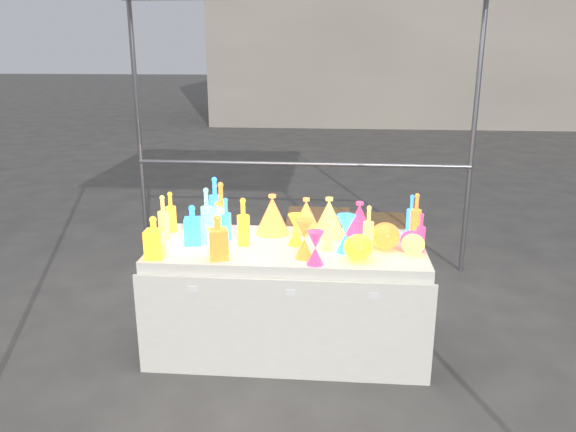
# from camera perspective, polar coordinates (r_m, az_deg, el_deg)

# --- Properties ---
(ground) EXTENTS (80.00, 80.00, 0.00)m
(ground) POSITION_cam_1_polar(r_m,az_deg,el_deg) (4.06, 0.00, -12.96)
(ground) COLOR #615F5A
(ground) RESTS_ON ground
(display_table) EXTENTS (1.84, 0.83, 0.75)m
(display_table) POSITION_cam_1_polar(r_m,az_deg,el_deg) (3.88, -0.01, -8.22)
(display_table) COLOR white
(display_table) RESTS_ON ground
(background_building) EXTENTS (14.00, 6.00, 6.00)m
(background_building) POSITION_cam_1_polar(r_m,az_deg,el_deg) (17.92, 17.73, 19.20)
(background_building) COLOR #AEA391
(background_building) RESTS_ON ground
(cardboard_box_closed) EXTENTS (0.61, 0.45, 0.44)m
(cardboard_box_closed) POSITION_cam_1_polar(r_m,az_deg,el_deg) (5.61, 3.12, -1.85)
(cardboard_box_closed) COLOR olive
(cardboard_box_closed) RESTS_ON ground
(cardboard_box_flat) EXTENTS (0.79, 0.57, 0.07)m
(cardboard_box_flat) POSITION_cam_1_polar(r_m,az_deg,el_deg) (6.72, 8.59, -0.54)
(cardboard_box_flat) COLOR olive
(cardboard_box_flat) RESTS_ON ground
(bottle_0) EXTENTS (0.08, 0.08, 0.29)m
(bottle_0) POSITION_cam_1_polar(r_m,az_deg,el_deg) (4.05, -11.82, 0.41)
(bottle_0) COLOR red
(bottle_0) RESTS_ON display_table
(bottle_1) EXTENTS (0.11, 0.11, 0.37)m
(bottle_1) POSITION_cam_1_polar(r_m,az_deg,el_deg) (4.09, -7.41, 1.40)
(bottle_1) COLOR green
(bottle_1) RESTS_ON display_table
(bottle_2) EXTENTS (0.10, 0.10, 0.39)m
(bottle_2) POSITION_cam_1_polar(r_m,az_deg,el_deg) (3.85, -6.79, 0.60)
(bottle_2) COLOR orange
(bottle_2) RESTS_ON display_table
(bottle_3) EXTENTS (0.10, 0.10, 0.32)m
(bottle_3) POSITION_cam_1_polar(r_m,az_deg,el_deg) (4.10, -7.39, 1.07)
(bottle_3) COLOR #1B399D
(bottle_3) RESTS_ON display_table
(bottle_4) EXTENTS (0.09, 0.09, 0.31)m
(bottle_4) POSITION_cam_1_polar(r_m,az_deg,el_deg) (3.89, -12.55, -0.16)
(bottle_4) COLOR #137C6E
(bottle_4) RESTS_ON display_table
(bottle_5) EXTENTS (0.08, 0.08, 0.37)m
(bottle_5) POSITION_cam_1_polar(r_m,az_deg,el_deg) (3.82, -8.25, 0.19)
(bottle_5) COLOR #AC2255
(bottle_5) RESTS_ON display_table
(bottle_6) EXTENTS (0.10, 0.10, 0.32)m
(bottle_6) POSITION_cam_1_polar(r_m,az_deg,el_deg) (3.70, -4.56, -0.58)
(bottle_6) COLOR red
(bottle_6) RESTS_ON display_table
(bottle_7) EXTENTS (0.09, 0.09, 0.30)m
(bottle_7) POSITION_cam_1_polar(r_m,az_deg,el_deg) (3.82, -6.30, -0.30)
(bottle_7) COLOR green
(bottle_7) RESTS_ON display_table
(decanter_0) EXTENTS (0.12, 0.12, 0.27)m
(decanter_0) POSITION_cam_1_polar(r_m,az_deg,el_deg) (3.56, -13.44, -2.12)
(decanter_0) COLOR red
(decanter_0) RESTS_ON display_table
(decanter_1) EXTENTS (0.15, 0.15, 0.28)m
(decanter_1) POSITION_cam_1_polar(r_m,az_deg,el_deg) (3.48, -7.16, -2.16)
(decanter_1) COLOR orange
(decanter_1) RESTS_ON display_table
(decanter_2) EXTENTS (0.13, 0.13, 0.27)m
(decanter_2) POSITION_cam_1_polar(r_m,az_deg,el_deg) (3.77, -9.67, -0.87)
(decanter_2) COLOR green
(decanter_2) RESTS_ON display_table
(hourglass_0) EXTENTS (0.15, 0.15, 0.25)m
(hourglass_0) POSITION_cam_1_polar(r_m,az_deg,el_deg) (3.48, 1.67, -2.34)
(hourglass_0) COLOR orange
(hourglass_0) RESTS_ON display_table
(hourglass_1) EXTENTS (0.13, 0.13, 0.21)m
(hourglass_1) POSITION_cam_1_polar(r_m,az_deg,el_deg) (3.38, 2.79, -3.26)
(hourglass_1) COLOR #1B399D
(hourglass_1) RESTS_ON display_table
(hourglass_2) EXTENTS (0.11, 0.11, 0.20)m
(hourglass_2) POSITION_cam_1_polar(r_m,az_deg,el_deg) (3.64, 4.15, -1.94)
(hourglass_2) COLOR #137C6E
(hourglass_2) RESTS_ON display_table
(hourglass_3) EXTENTS (0.16, 0.16, 0.25)m
(hourglass_3) POSITION_cam_1_polar(r_m,az_deg,el_deg) (3.73, -7.45, -1.11)
(hourglass_3) COLOR #AC2255
(hourglass_3) RESTS_ON display_table
(hourglass_4) EXTENTS (0.13, 0.13, 0.21)m
(hourglass_4) POSITION_cam_1_polar(r_m,az_deg,el_deg) (3.71, 0.80, -1.40)
(hourglass_4) COLOR red
(hourglass_4) RESTS_ON display_table
(hourglass_5) EXTENTS (0.16, 0.16, 0.25)m
(hourglass_5) POSITION_cam_1_polar(r_m,az_deg,el_deg) (3.60, 5.88, -1.79)
(hourglass_5) COLOR green
(hourglass_5) RESTS_ON display_table
(globe_0) EXTENTS (0.21, 0.21, 0.15)m
(globe_0) POSITION_cam_1_polar(r_m,az_deg,el_deg) (3.48, 7.14, -3.33)
(globe_0) COLOR red
(globe_0) RESTS_ON display_table
(globe_1) EXTENTS (0.19, 0.19, 0.12)m
(globe_1) POSITION_cam_1_polar(r_m,az_deg,el_deg) (3.64, 12.59, -2.93)
(globe_1) COLOR #137C6E
(globe_1) RESTS_ON display_table
(globe_2) EXTENTS (0.22, 0.22, 0.16)m
(globe_2) POSITION_cam_1_polar(r_m,az_deg,el_deg) (3.70, 9.83, -2.15)
(globe_2) COLOR orange
(globe_2) RESTS_ON display_table
(globe_3) EXTENTS (0.20, 0.20, 0.12)m
(globe_3) POSITION_cam_1_polar(r_m,az_deg,el_deg) (3.69, 12.48, -2.60)
(globe_3) COLOR #1B399D
(globe_3) RESTS_ON display_table
(lampshade_0) EXTENTS (0.26, 0.26, 0.25)m
(lampshade_0) POSITION_cam_1_polar(r_m,az_deg,el_deg) (3.96, 1.85, 0.09)
(lampshade_0) COLOR yellow
(lampshade_0) RESTS_ON display_table
(lampshade_1) EXTENTS (0.24, 0.24, 0.28)m
(lampshade_1) POSITION_cam_1_polar(r_m,az_deg,el_deg) (3.93, -1.60, 0.19)
(lampshade_1) COLOR yellow
(lampshade_1) RESTS_ON display_table
(lampshade_2) EXTENTS (0.26, 0.26, 0.28)m
(lampshade_2) POSITION_cam_1_polar(r_m,az_deg,el_deg) (3.80, 7.23, -0.58)
(lampshade_2) COLOR #1B399D
(lampshade_2) RESTS_ON display_table
(lampshade_3) EXTENTS (0.30, 0.30, 0.27)m
(lampshade_3) POSITION_cam_1_polar(r_m,az_deg,el_deg) (3.89, 4.18, -0.07)
(lampshade_3) COLOR #137C6E
(lampshade_3) RESTS_ON display_table
(bottle_8) EXTENTS (0.07, 0.07, 0.29)m
(bottle_8) POSITION_cam_1_polar(r_m,az_deg,el_deg) (3.98, 12.40, 0.09)
(bottle_8) COLOR green
(bottle_8) RESTS_ON display_table
(bottle_9) EXTENTS (0.08, 0.08, 0.32)m
(bottle_9) POSITION_cam_1_polar(r_m,az_deg,el_deg) (3.92, 12.87, -0.00)
(bottle_9) COLOR orange
(bottle_9) RESTS_ON display_table
(bottle_10) EXTENTS (0.06, 0.06, 0.25)m
(bottle_10) POSITION_cam_1_polar(r_m,az_deg,el_deg) (3.69, 13.35, -1.62)
(bottle_10) COLOR #1B399D
(bottle_10) RESTS_ON display_table
(bottle_11) EXTENTS (0.07, 0.07, 0.30)m
(bottle_11) POSITION_cam_1_polar(r_m,az_deg,el_deg) (3.62, 8.17, -1.25)
(bottle_11) COLOR #137C6E
(bottle_11) RESTS_ON display_table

